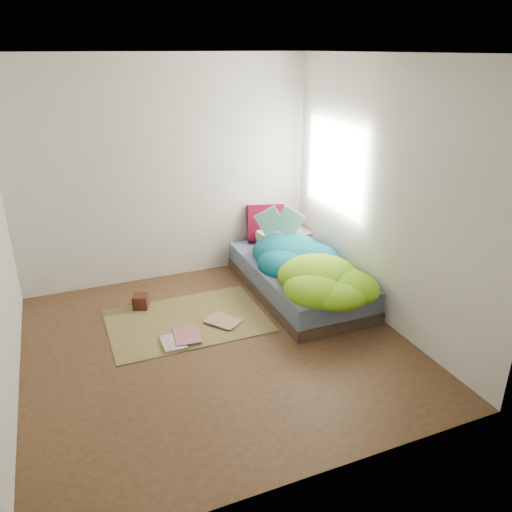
# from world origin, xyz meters

# --- Properties ---
(ground) EXTENTS (3.50, 3.50, 0.00)m
(ground) POSITION_xyz_m (0.00, 0.00, 0.00)
(ground) COLOR #3F2C18
(ground) RESTS_ON ground
(room_walls) EXTENTS (3.54, 3.54, 2.62)m
(room_walls) POSITION_xyz_m (0.01, 0.01, 1.63)
(room_walls) COLOR silver
(room_walls) RESTS_ON ground
(bed) EXTENTS (1.00, 2.00, 0.34)m
(bed) POSITION_xyz_m (1.22, 0.72, 0.17)
(bed) COLOR #3C2C20
(bed) RESTS_ON ground
(duvet) EXTENTS (0.96, 1.84, 0.34)m
(duvet) POSITION_xyz_m (1.22, 0.50, 0.51)
(duvet) COLOR #07606C
(duvet) RESTS_ON bed
(rug) EXTENTS (1.60, 1.10, 0.01)m
(rug) POSITION_xyz_m (-0.15, 0.55, 0.01)
(rug) COLOR brown
(rug) RESTS_ON ground
(pillow_floral) EXTENTS (0.72, 0.57, 0.14)m
(pillow_floral) POSITION_xyz_m (1.38, 1.45, 0.41)
(pillow_floral) COLOR beige
(pillow_floral) RESTS_ON bed
(pillow_magenta) EXTENTS (0.49, 0.27, 0.46)m
(pillow_magenta) POSITION_xyz_m (1.20, 1.61, 0.57)
(pillow_magenta) COLOR #470416
(pillow_magenta) RESTS_ON bed
(open_book) EXTENTS (0.47, 0.28, 0.29)m
(open_book) POSITION_xyz_m (1.19, 1.17, 0.82)
(open_book) COLOR #3A902F
(open_book) RESTS_ON duvet
(wooden_box) EXTENTS (0.20, 0.20, 0.15)m
(wooden_box) POSITION_xyz_m (-0.54, 1.00, 0.09)
(wooden_box) COLOR black
(wooden_box) RESTS_ON rug
(floor_book_a) EXTENTS (0.23, 0.30, 0.02)m
(floor_book_a) POSITION_xyz_m (-0.50, 0.17, 0.02)
(floor_book_a) COLOR silver
(floor_book_a) RESTS_ON rug
(floor_book_b) EXTENTS (0.29, 0.37, 0.03)m
(floor_book_b) POSITION_xyz_m (-0.37, 0.24, 0.03)
(floor_book_b) COLOR #C06F76
(floor_book_b) RESTS_ON rug
(floor_book_c) EXTENTS (0.40, 0.42, 0.03)m
(floor_book_c) POSITION_xyz_m (0.08, 0.29, 0.02)
(floor_book_c) COLOR tan
(floor_book_c) RESTS_ON rug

